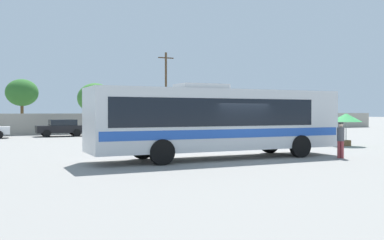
{
  "coord_description": "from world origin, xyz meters",
  "views": [
    {
      "loc": [
        -10.92,
        -16.18,
        2.13
      ],
      "look_at": [
        -1.22,
        1.88,
        1.75
      ],
      "focal_mm": 40.44,
      "sensor_mm": 36.0,
      "label": 1
    }
  ],
  "objects_px": {
    "vendor_umbrella_near_gate_green": "(346,118)",
    "roadside_tree_midright": "(95,98)",
    "attendant_by_bus_door": "(341,138)",
    "coach_bus_silver_blue": "(216,119)",
    "utility_pole_near": "(166,90)",
    "parked_car_third_black": "(61,127)",
    "roadside_tree_midleft": "(22,93)",
    "parked_car_rightmost_maroon": "(127,126)"
  },
  "relations": [
    {
      "from": "utility_pole_near",
      "to": "parked_car_third_black",
      "type": "bearing_deg",
      "value": -157.05
    },
    {
      "from": "coach_bus_silver_blue",
      "to": "roadside_tree_midright",
      "type": "bearing_deg",
      "value": 84.72
    },
    {
      "from": "coach_bus_silver_blue",
      "to": "parked_car_rightmost_maroon",
      "type": "distance_m",
      "value": 22.03
    },
    {
      "from": "coach_bus_silver_blue",
      "to": "attendant_by_bus_door",
      "type": "height_order",
      "value": "coach_bus_silver_blue"
    },
    {
      "from": "vendor_umbrella_near_gate_green",
      "to": "roadside_tree_midright",
      "type": "bearing_deg",
      "value": 106.66
    },
    {
      "from": "parked_car_third_black",
      "to": "parked_car_rightmost_maroon",
      "type": "bearing_deg",
      "value": -0.78
    },
    {
      "from": "attendant_by_bus_door",
      "to": "parked_car_rightmost_maroon",
      "type": "xyz_separation_m",
      "value": [
        -1.62,
        24.31,
        -0.17
      ]
    },
    {
      "from": "coach_bus_silver_blue",
      "to": "vendor_umbrella_near_gate_green",
      "type": "distance_m",
      "value": 11.29
    },
    {
      "from": "vendor_umbrella_near_gate_green",
      "to": "roadside_tree_midright",
      "type": "xyz_separation_m",
      "value": [
        -8.25,
        27.55,
        1.92
      ]
    },
    {
      "from": "attendant_by_bus_door",
      "to": "roadside_tree_midright",
      "type": "height_order",
      "value": "roadside_tree_midright"
    },
    {
      "from": "attendant_by_bus_door",
      "to": "parked_car_third_black",
      "type": "distance_m",
      "value": 25.57
    },
    {
      "from": "parked_car_third_black",
      "to": "utility_pole_near",
      "type": "xyz_separation_m",
      "value": [
        12.53,
        5.31,
        3.79
      ]
    },
    {
      "from": "coach_bus_silver_blue",
      "to": "attendant_by_bus_door",
      "type": "xyz_separation_m",
      "value": [
        5.12,
        -2.58,
        -0.87
      ]
    },
    {
      "from": "attendant_by_bus_door",
      "to": "roadside_tree_midleft",
      "type": "bearing_deg",
      "value": 105.78
    },
    {
      "from": "parked_car_rightmost_maroon",
      "to": "roadside_tree_midright",
      "type": "height_order",
      "value": "roadside_tree_midright"
    },
    {
      "from": "parked_car_third_black",
      "to": "roadside_tree_midright",
      "type": "height_order",
      "value": "roadside_tree_midright"
    },
    {
      "from": "vendor_umbrella_near_gate_green",
      "to": "roadside_tree_midright",
      "type": "height_order",
      "value": "roadside_tree_midright"
    },
    {
      "from": "parked_car_third_black",
      "to": "coach_bus_silver_blue",
      "type": "bearing_deg",
      "value": -83.37
    },
    {
      "from": "parked_car_rightmost_maroon",
      "to": "roadside_tree_midleft",
      "type": "relative_size",
      "value": 0.79
    },
    {
      "from": "coach_bus_silver_blue",
      "to": "roadside_tree_midleft",
      "type": "xyz_separation_m",
      "value": [
        -4.56,
        31.68,
        2.34
      ]
    },
    {
      "from": "parked_car_rightmost_maroon",
      "to": "roadside_tree_midleft",
      "type": "bearing_deg",
      "value": 128.99
    },
    {
      "from": "vendor_umbrella_near_gate_green",
      "to": "roadside_tree_midleft",
      "type": "bearing_deg",
      "value": 118.04
    },
    {
      "from": "coach_bus_silver_blue",
      "to": "vendor_umbrella_near_gate_green",
      "type": "height_order",
      "value": "coach_bus_silver_blue"
    },
    {
      "from": "parked_car_rightmost_maroon",
      "to": "roadside_tree_midleft",
      "type": "distance_m",
      "value": 13.24
    },
    {
      "from": "utility_pole_near",
      "to": "roadside_tree_midright",
      "type": "distance_m",
      "value": 7.83
    },
    {
      "from": "parked_car_third_black",
      "to": "attendant_by_bus_door",
      "type": "bearing_deg",
      "value": -72.58
    },
    {
      "from": "vendor_umbrella_near_gate_green",
      "to": "utility_pole_near",
      "type": "bearing_deg",
      "value": 92.37
    },
    {
      "from": "utility_pole_near",
      "to": "coach_bus_silver_blue",
      "type": "bearing_deg",
      "value": -110.24
    },
    {
      "from": "attendant_by_bus_door",
      "to": "vendor_umbrella_near_gate_green",
      "type": "relative_size",
      "value": 0.81
    },
    {
      "from": "coach_bus_silver_blue",
      "to": "vendor_umbrella_near_gate_green",
      "type": "xyz_separation_m",
      "value": [
        11.02,
        2.44,
        -0.08
      ]
    },
    {
      "from": "parked_car_third_black",
      "to": "roadside_tree_midleft",
      "type": "distance_m",
      "value": 10.62
    },
    {
      "from": "attendant_by_bus_door",
      "to": "roadside_tree_midright",
      "type": "distance_m",
      "value": 32.77
    },
    {
      "from": "roadside_tree_midleft",
      "to": "utility_pole_near",
      "type": "bearing_deg",
      "value": -17.4
    },
    {
      "from": "coach_bus_silver_blue",
      "to": "roadside_tree_midright",
      "type": "relative_size",
      "value": 2.27
    },
    {
      "from": "vendor_umbrella_near_gate_green",
      "to": "roadside_tree_midright",
      "type": "relative_size",
      "value": 0.39
    },
    {
      "from": "attendant_by_bus_door",
      "to": "parked_car_rightmost_maroon",
      "type": "relative_size",
      "value": 0.37
    },
    {
      "from": "roadside_tree_midleft",
      "to": "roadside_tree_midright",
      "type": "bearing_deg",
      "value": -13.01
    },
    {
      "from": "attendant_by_bus_door",
      "to": "utility_pole_near",
      "type": "height_order",
      "value": "utility_pole_near"
    },
    {
      "from": "coach_bus_silver_blue",
      "to": "attendant_by_bus_door",
      "type": "bearing_deg",
      "value": -26.77
    },
    {
      "from": "vendor_umbrella_near_gate_green",
      "to": "parked_car_rightmost_maroon",
      "type": "height_order",
      "value": "vendor_umbrella_near_gate_green"
    },
    {
      "from": "parked_car_third_black",
      "to": "roadside_tree_midright",
      "type": "xyz_separation_m",
      "value": [
        5.31,
        8.17,
        2.86
      ]
    },
    {
      "from": "vendor_umbrella_near_gate_green",
      "to": "parked_car_rightmost_maroon",
      "type": "bearing_deg",
      "value": 111.3
    }
  ]
}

